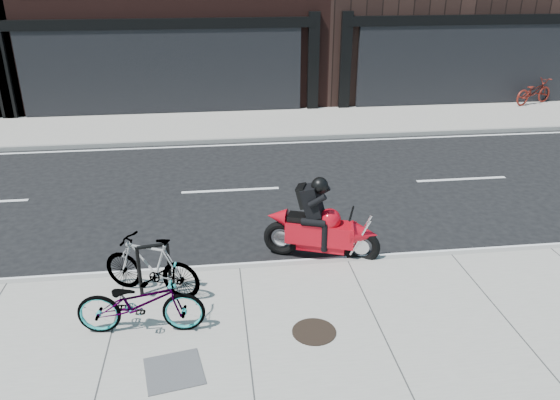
{
  "coord_description": "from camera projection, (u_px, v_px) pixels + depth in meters",
  "views": [
    {
      "loc": [
        -0.34,
        -10.52,
        5.19
      ],
      "look_at": [
        0.89,
        -0.79,
        0.9
      ],
      "focal_mm": 35.0,
      "sensor_mm": 36.0,
      "label": 1
    }
  ],
  "objects": [
    {
      "name": "sidewalk_near",
      "position": [
        253.0,
        390.0,
        7.11
      ],
      "size": [
        60.0,
        6.0,
        0.13
      ],
      "primitive_type": "cube",
      "color": "gray",
      "rests_on": "ground"
    },
    {
      "name": "bicycle_far",
      "position": [
        534.0,
        92.0,
        21.0
      ],
      "size": [
        1.96,
        1.29,
        0.97
      ],
      "primitive_type": "imported",
      "rotation": [
        0.0,
        0.0,
        1.95
      ],
      "color": "maroon",
      "rests_on": "sidewalk_far"
    },
    {
      "name": "bicycle_rear",
      "position": [
        151.0,
        265.0,
        8.89
      ],
      "size": [
        1.78,
        1.17,
        1.04
      ],
      "primitive_type": "imported",
      "rotation": [
        0.0,
        0.0,
        4.28
      ],
      "color": "gray",
      "rests_on": "sidewalk_near"
    },
    {
      "name": "sidewalk_far",
      "position": [
        223.0,
        125.0,
        18.7
      ],
      "size": [
        60.0,
        3.5,
        0.13
      ],
      "primitive_type": "cube",
      "color": "gray",
      "rests_on": "ground"
    },
    {
      "name": "utility_grate",
      "position": [
        174.0,
        371.0,
        7.34
      ],
      "size": [
        0.87,
        0.87,
        0.02
      ],
      "primitive_type": "cube",
      "rotation": [
        0.0,
        0.0,
        0.18
      ],
      "color": "#4F4F51",
      "rests_on": "sidewalk_near"
    },
    {
      "name": "bike_rack",
      "position": [
        154.0,
        265.0,
        8.89
      ],
      "size": [
        0.54,
        0.14,
        0.9
      ],
      "rotation": [
        0.0,
        0.0,
        0.16
      ],
      "color": "black",
      "rests_on": "sidewalk_near"
    },
    {
      "name": "bicycle_front",
      "position": [
        141.0,
        302.0,
        7.97
      ],
      "size": [
        1.92,
        0.8,
        0.98
      ],
      "primitive_type": "imported",
      "rotation": [
        0.0,
        0.0,
        1.49
      ],
      "color": "gray",
      "rests_on": "sidewalk_near"
    },
    {
      "name": "ground",
      "position": [
        234.0,
        226.0,
        11.68
      ],
      "size": [
        120.0,
        120.0,
        0.0
      ],
      "primitive_type": "plane",
      "color": "black",
      "rests_on": "ground"
    },
    {
      "name": "manhole_cover",
      "position": [
        314.0,
        332.0,
        8.12
      ],
      "size": [
        0.76,
        0.76,
        0.02
      ],
      "primitive_type": "cylinder",
      "rotation": [
        0.0,
        0.0,
        -0.16
      ],
      "color": "black",
      "rests_on": "sidewalk_near"
    },
    {
      "name": "motorcycle",
      "position": [
        326.0,
        227.0,
        10.12
      ],
      "size": [
        2.13,
        1.13,
        1.66
      ],
      "rotation": [
        0.0,
        0.0,
        -0.36
      ],
      "color": "black",
      "rests_on": "ground"
    }
  ]
}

